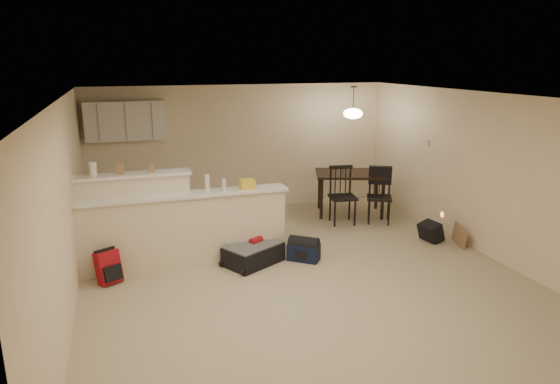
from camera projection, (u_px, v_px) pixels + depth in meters
name	position (u px, v px, depth m)	size (l,w,h in m)	color
room	(303.00, 190.00, 6.79)	(7.00, 7.02, 2.50)	#BFB393
breakfast_bar	(167.00, 225.00, 7.34)	(3.08, 0.58, 1.39)	beige
upper_cabinets	(125.00, 121.00, 9.02)	(1.40, 0.34, 0.70)	white
kitchen_counter	(143.00, 199.00, 9.33)	(1.80, 0.60, 0.90)	white
thermostat	(427.00, 143.00, 9.04)	(0.02, 0.12, 0.12)	beige
jar	(93.00, 169.00, 6.95)	(0.10, 0.10, 0.20)	silver
cereal_box	(120.00, 169.00, 7.07)	(0.10, 0.07, 0.16)	#956F4D
small_box	(152.00, 168.00, 7.20)	(0.08, 0.06, 0.12)	#956F4D
bottle_a	(207.00, 183.00, 7.28)	(0.07, 0.07, 0.26)	silver
bottle_b	(224.00, 185.00, 7.37)	(0.06, 0.06, 0.18)	silver
bag_lump	(247.00, 184.00, 7.48)	(0.22, 0.18, 0.14)	#956F4D
dining_table	(351.00, 178.00, 9.74)	(1.56, 1.29, 0.84)	black
pendant_lamp	(353.00, 113.00, 9.42)	(0.36, 0.36, 0.62)	brown
dining_chair_near	(343.00, 196.00, 9.21)	(0.47, 0.44, 1.07)	black
dining_chair_far	(379.00, 196.00, 9.27)	(0.45, 0.42, 1.02)	black
suitcase	(253.00, 254.00, 7.47)	(0.84, 0.54, 0.28)	black
red_backpack	(108.00, 267.00, 6.80)	(0.30, 0.19, 0.45)	#A7121C
navy_duffel	(304.00, 252.00, 7.60)	(0.47, 0.26, 0.26)	#111936
black_daypack	(431.00, 232.00, 8.39)	(0.36, 0.25, 0.31)	black
cardboard_sheet	(460.00, 237.00, 8.16)	(0.43, 0.02, 0.33)	#956F4D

